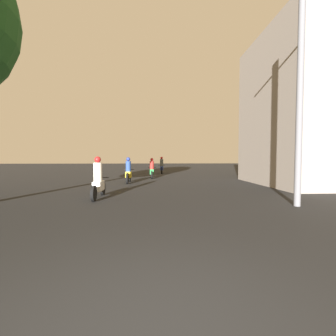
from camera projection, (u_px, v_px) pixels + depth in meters
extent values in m
cylinder|color=black|center=(103.00, 188.00, 9.35)|extent=(0.10, 0.56, 0.56)
cylinder|color=black|center=(94.00, 194.00, 7.94)|extent=(0.10, 0.56, 0.56)
cube|color=silver|center=(99.00, 186.00, 8.64)|extent=(0.30, 0.75, 0.37)
cylinder|color=black|center=(101.00, 177.00, 9.08)|extent=(0.60, 0.04, 0.04)
cylinder|color=silver|center=(98.00, 172.00, 8.54)|extent=(0.32, 0.32, 0.71)
sphere|color=#A51919|center=(98.00, 160.00, 8.52)|extent=(0.24, 0.24, 0.24)
cylinder|color=black|center=(130.00, 177.00, 14.59)|extent=(0.10, 0.65, 0.65)
cylinder|color=black|center=(127.00, 178.00, 13.29)|extent=(0.10, 0.65, 0.65)
cube|color=gold|center=(129.00, 174.00, 13.93)|extent=(0.30, 0.83, 0.38)
cylinder|color=black|center=(129.00, 169.00, 14.34)|extent=(0.60, 0.04, 0.04)
cylinder|color=navy|center=(128.00, 166.00, 13.83)|extent=(0.32, 0.32, 0.64)
sphere|color=navy|center=(128.00, 159.00, 13.81)|extent=(0.24, 0.24, 0.24)
cylinder|color=black|center=(152.00, 173.00, 18.03)|extent=(0.10, 0.58, 0.58)
cylinder|color=black|center=(152.00, 175.00, 16.54)|extent=(0.10, 0.58, 0.58)
cube|color=#1E6B33|center=(152.00, 172.00, 17.28)|extent=(0.30, 0.76, 0.40)
cylinder|color=black|center=(152.00, 167.00, 17.75)|extent=(0.60, 0.04, 0.04)
cylinder|color=maroon|center=(152.00, 165.00, 17.18)|extent=(0.32, 0.32, 0.61)
sphere|color=#A51919|center=(152.00, 160.00, 17.16)|extent=(0.24, 0.24, 0.24)
cylinder|color=black|center=(161.00, 170.00, 22.98)|extent=(0.10, 0.65, 0.65)
cylinder|color=black|center=(162.00, 170.00, 21.59)|extent=(0.10, 0.65, 0.65)
cube|color=#1E389E|center=(162.00, 168.00, 22.28)|extent=(0.30, 0.72, 0.37)
cylinder|color=black|center=(161.00, 165.00, 22.72)|extent=(0.60, 0.04, 0.04)
cylinder|color=#4C514C|center=(162.00, 163.00, 22.18)|extent=(0.32, 0.32, 0.71)
sphere|color=#A51919|center=(162.00, 158.00, 22.16)|extent=(0.24, 0.24, 0.24)
cube|color=gray|center=(305.00, 110.00, 12.87)|extent=(5.22, 6.62, 8.58)
cylinder|color=slate|center=(300.00, 90.00, 7.03)|extent=(0.20, 0.20, 7.34)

